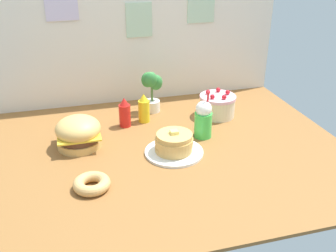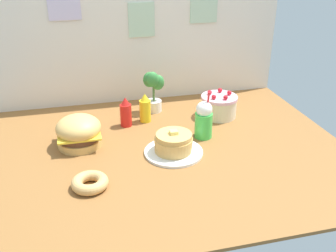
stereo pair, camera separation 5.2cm
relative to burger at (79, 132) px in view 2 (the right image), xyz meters
name	(u,v)px [view 2 (the right image)]	position (x,y,z in m)	size (l,w,h in m)	color
ground_plane	(164,152)	(0.51, -0.20, -0.11)	(2.31, 1.78, 0.02)	brown
back_wall	(137,33)	(0.51, 0.69, 0.45)	(2.31, 0.04, 1.08)	silver
burger	(79,132)	(0.00, 0.00, 0.00)	(0.28, 0.28, 0.20)	#DBA859
pancake_stack	(174,145)	(0.56, -0.25, -0.04)	(0.36, 0.36, 0.16)	white
layer_cake	(219,106)	(1.02, 0.21, -0.01)	(0.27, 0.27, 0.19)	beige
ketchup_bottle	(126,113)	(0.33, 0.22, 0.00)	(0.08, 0.08, 0.21)	red
mustard_bottle	(145,109)	(0.48, 0.25, 0.00)	(0.08, 0.08, 0.21)	yellow
cream_soda_cup	(204,120)	(0.81, -0.08, 0.03)	(0.12, 0.12, 0.32)	green
donut_pink_glaze	(90,182)	(0.03, -0.49, -0.07)	(0.20, 0.20, 0.06)	tan
potted_plant	(153,90)	(0.58, 0.42, 0.08)	(0.16, 0.13, 0.33)	white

